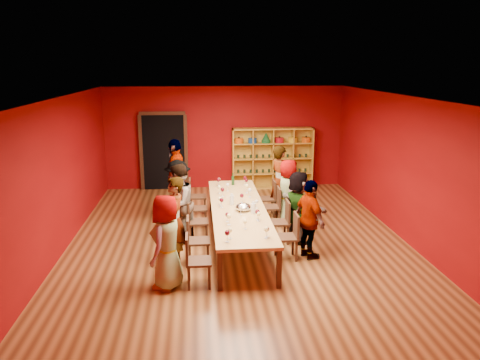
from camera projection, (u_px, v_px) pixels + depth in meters
name	position (u px, v px, depth m)	size (l,w,h in m)	color
room_shell	(238.00, 172.00, 9.49)	(7.10, 9.10, 3.04)	#5D3318
tasting_table	(238.00, 209.00, 9.69)	(1.10, 4.50, 0.75)	tan
doorway	(164.00, 152.00, 13.71)	(1.40, 0.17, 2.30)	black
shelving_unit	(272.00, 155.00, 13.91)	(2.40, 0.40, 1.80)	gold
chair_person_left_0	(194.00, 258.00, 7.77)	(0.42, 0.42, 0.89)	black
person_left_0	(167.00, 242.00, 7.66)	(0.78, 0.42, 1.59)	tan
chair_person_left_1	(194.00, 238.00, 8.67)	(0.42, 0.42, 0.89)	black
person_left_1	(175.00, 221.00, 8.55)	(0.61, 0.44, 1.66)	beige
chair_person_left_2	(194.00, 219.00, 9.72)	(0.42, 0.42, 0.89)	black
person_left_2	(178.00, 204.00, 9.61)	(0.81, 0.44, 1.67)	#525257
chair_person_left_3	(194.00, 206.00, 10.60)	(0.42, 0.42, 0.89)	black
person_left_3	(178.00, 194.00, 10.50)	(1.01, 0.42, 1.57)	#5982B8
chair_person_left_4	(195.00, 194.00, 11.55)	(0.42, 0.42, 0.89)	black
person_left_4	(176.00, 177.00, 11.40)	(1.10, 0.50, 1.88)	pink
chair_person_right_1	(290.00, 234.00, 8.87)	(0.42, 0.42, 0.89)	black
person_right_1	(310.00, 220.00, 8.83)	(0.90, 0.41, 1.54)	#5179A8
chair_person_right_2	(282.00, 219.00, 9.70)	(0.42, 0.42, 0.89)	black
person_right_2	(298.00, 207.00, 9.66)	(1.40, 0.40, 1.52)	beige
chair_person_right_3	(274.00, 204.00, 10.72)	(0.42, 0.42, 0.89)	black
person_right_3	(288.00, 193.00, 10.69)	(0.75, 0.41, 1.53)	#49494E
chair_person_right_4	(269.00, 196.00, 11.38)	(0.42, 0.42, 0.89)	black
person_right_4	(280.00, 181.00, 11.31)	(0.64, 0.46, 1.74)	#47474B
wine_glass_0	(227.00, 233.00, 7.74)	(0.09, 0.09, 0.21)	silver
wine_glass_1	(219.00, 188.00, 10.63)	(0.08, 0.08, 0.20)	silver
wine_glass_2	(218.00, 180.00, 11.24)	(0.09, 0.09, 0.22)	silver
wine_glass_3	(257.00, 212.00, 8.84)	(0.08, 0.08, 0.21)	silver
wine_glass_4	(242.00, 196.00, 9.92)	(0.08, 0.08, 0.21)	silver
wine_glass_5	(246.00, 181.00, 11.27)	(0.08, 0.08, 0.19)	silver
wine_glass_6	(222.00, 190.00, 10.38)	(0.09, 0.09, 0.21)	silver
wine_glass_7	(222.00, 201.00, 9.61)	(0.08, 0.08, 0.21)	silver
wine_glass_8	(229.00, 217.00, 8.56)	(0.09, 0.09, 0.22)	silver
wine_glass_9	(245.00, 222.00, 8.36)	(0.07, 0.07, 0.18)	silver
wine_glass_10	(257.00, 202.00, 9.57)	(0.07, 0.07, 0.18)	silver
wine_glass_11	(250.00, 191.00, 10.36)	(0.08, 0.08, 0.21)	silver
wine_glass_12	(266.00, 230.00, 7.91)	(0.09, 0.09, 0.21)	silver
wine_glass_13	(219.00, 180.00, 11.38)	(0.08, 0.08, 0.19)	silver
wine_glass_14	(228.00, 185.00, 10.86)	(0.08, 0.08, 0.19)	silver
wine_glass_15	(230.00, 231.00, 7.89)	(0.08, 0.08, 0.20)	silver
wine_glass_16	(247.00, 186.00, 10.67)	(0.09, 0.09, 0.22)	silver
wine_glass_17	(227.00, 215.00, 8.74)	(0.07, 0.07, 0.19)	silver
wine_glass_18	(220.00, 199.00, 9.75)	(0.08, 0.08, 0.19)	silver
wine_glass_19	(241.00, 208.00, 9.16)	(0.08, 0.08, 0.20)	silver
wine_glass_20	(245.00, 179.00, 11.41)	(0.09, 0.09, 0.22)	silver
wine_glass_21	(259.00, 214.00, 8.77)	(0.07, 0.07, 0.18)	silver
wine_glass_22	(267.00, 230.00, 7.97)	(0.08, 0.08, 0.19)	silver
spittoon_bowl	(243.00, 207.00, 9.42)	(0.31, 0.31, 0.17)	silver
carafe_a	(232.00, 200.00, 9.83)	(0.11, 0.11, 0.23)	silver
carafe_b	(253.00, 208.00, 9.25)	(0.10, 0.10, 0.24)	silver
wine_bottle	(233.00, 180.00, 11.42)	(0.09, 0.09, 0.30)	#133416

